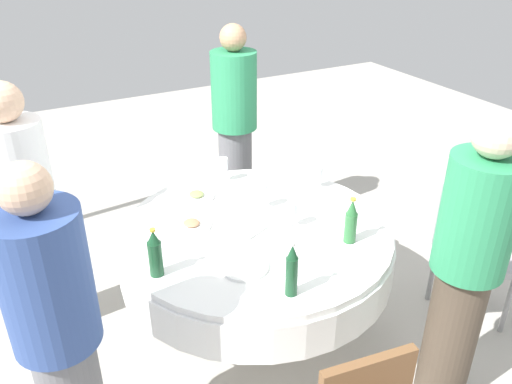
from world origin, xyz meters
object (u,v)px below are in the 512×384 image
Objects in this scene: plate_mid at (192,225)px; plate_north at (244,267)px; dining_table at (256,248)px; person_near at (467,265)px; wine_glass_outer at (318,173)px; wine_glass_front at (292,210)px; chair_rear at (465,249)px; bottle_dark_green_east at (292,271)px; person_south at (235,130)px; bottle_dark_green_south at (155,254)px; wine_glass_rear at (263,190)px; person_outer at (59,337)px; bottle_green_near at (351,222)px; wine_glass_inner at (223,165)px; plate_right at (197,196)px; person_east at (28,210)px.

plate_mid is 0.50m from plate_north.
person_near is (-0.92, -0.64, 0.25)m from dining_table.
plate_north is at bearing 124.47° from wine_glass_outer.
wine_glass_front is 0.18× the size of chair_rear.
bottle_dark_green_east reaches higher than dining_table.
person_south reaches higher than plate_north.
plate_mid is (0.33, -0.32, -0.11)m from bottle_dark_green_south.
person_south is at bearing 9.76° from wine_glass_outer.
dining_table is at bearing -90.00° from person_near.
wine_glass_outer is 0.89× the size of wine_glass_rear.
chair_rear is at bearing -97.89° from plate_north.
person_outer is at bearing 123.46° from bottle_dark_green_south.
bottle_dark_green_east is 0.81m from plate_mid.
wine_glass_inner is (0.99, 0.30, -0.01)m from bottle_green_near.
wine_glass_outer is 1.00m from plate_north.
plate_mid is 0.14× the size of person_south.
person_south is at bearing -11.30° from wine_glass_front.
bottle_dark_green_south is 0.61m from person_outer.
bottle_dark_green_east is (-0.60, 0.13, 0.28)m from dining_table.
wine_glass_outer is 0.79m from plate_right.
person_south is at bearing -39.40° from bottle_dark_green_south.
dining_table is 0.42m from plate_north.
bottle_dark_green_south is 0.45m from plate_north.
chair_rear is at bearing -86.11° from bottle_dark_green_east.
plate_north is (-0.31, 0.24, 0.15)m from dining_table.
plate_right is (-0.13, 0.25, -0.11)m from wine_glass_inner.
bottle_dark_green_south is at bearing 113.43° from wine_glass_rear.
plate_mid is at bearing -43.65° from bottle_dark_green_south.
plate_mid is 0.35m from plate_right.
wine_glass_inner reaches higher than wine_glass_outer.
plate_right is at bearing -111.49° from person_south.
dining_table is 0.59m from bottle_green_near.
person_near is (-1.41, -0.80, 0.09)m from plate_right.
wine_glass_outer is 0.91m from person_south.
bottle_dark_green_south is at bearing 137.03° from wine_glass_inner.
dining_table is at bearing -119.15° from plate_mid.
dining_table is at bearing 141.98° from wine_glass_rear.
person_outer is (-1.64, 1.58, -0.03)m from person_south.
person_outer is 2.35m from chair_rear.
person_outer reaches higher than bottle_green_near.
bottle_green_near is at bearing -144.40° from wine_glass_front.
person_outer is at bearing -150.98° from person_east.
bottle_green_near is at bearing -76.79° from chair_rear.
chair_rear is (-1.65, -0.74, -0.35)m from person_south.
chair_rear is (0.09, -1.31, -0.35)m from bottle_dark_green_east.
plate_north is at bearing 143.21° from dining_table.
wine_glass_outer is (0.85, -0.72, -0.03)m from bottle_dark_green_east.
bottle_dark_green_south is 0.16× the size of person_south.
chair_rear is (-0.20, -1.41, -0.23)m from plate_north.
bottle_dark_green_south is 1.07× the size of plate_north.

